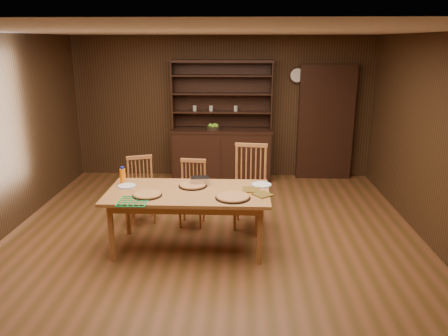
{
  "coord_description": "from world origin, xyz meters",
  "views": [
    {
      "loc": [
        0.37,
        -5.1,
        2.49
      ],
      "look_at": [
        0.14,
        0.4,
        0.89
      ],
      "focal_mm": 35.0,
      "sensor_mm": 36.0,
      "label": 1
    }
  ],
  "objects_px": {
    "dining_table": "(188,197)",
    "chair_center": "(193,190)",
    "china_hutch": "(222,147)",
    "juice_bottle": "(123,176)",
    "chair_left": "(141,187)",
    "chair_right": "(250,183)"
  },
  "relations": [
    {
      "from": "dining_table",
      "to": "chair_center",
      "type": "height_order",
      "value": "chair_center"
    },
    {
      "from": "china_hutch",
      "to": "dining_table",
      "type": "relative_size",
      "value": 1.11
    },
    {
      "from": "china_hutch",
      "to": "juice_bottle",
      "type": "bearing_deg",
      "value": -113.35
    },
    {
      "from": "china_hutch",
      "to": "chair_center",
      "type": "relative_size",
      "value": 2.37
    },
    {
      "from": "chair_left",
      "to": "chair_center",
      "type": "height_order",
      "value": "chair_left"
    },
    {
      "from": "chair_center",
      "to": "chair_right",
      "type": "xyz_separation_m",
      "value": [
        0.8,
        0.01,
        0.12
      ]
    },
    {
      "from": "china_hutch",
      "to": "chair_center",
      "type": "height_order",
      "value": "china_hutch"
    },
    {
      "from": "chair_left",
      "to": "juice_bottle",
      "type": "distance_m",
      "value": 0.71
    },
    {
      "from": "dining_table",
      "to": "juice_bottle",
      "type": "distance_m",
      "value": 0.92
    },
    {
      "from": "chair_right",
      "to": "juice_bottle",
      "type": "distance_m",
      "value": 1.73
    },
    {
      "from": "china_hutch",
      "to": "chair_right",
      "type": "xyz_separation_m",
      "value": [
        0.49,
        -2.1,
        0.01
      ]
    },
    {
      "from": "dining_table",
      "to": "china_hutch",
      "type": "bearing_deg",
      "value": 84.63
    },
    {
      "from": "chair_center",
      "to": "chair_left",
      "type": "bearing_deg",
      "value": 178.38
    },
    {
      "from": "chair_left",
      "to": "juice_bottle",
      "type": "xyz_separation_m",
      "value": [
        -0.08,
        -0.61,
        0.36
      ]
    },
    {
      "from": "chair_left",
      "to": "juice_bottle",
      "type": "relative_size",
      "value": 4.24
    },
    {
      "from": "chair_left",
      "to": "chair_right",
      "type": "xyz_separation_m",
      "value": [
        1.54,
        -0.08,
        0.12
      ]
    },
    {
      "from": "dining_table",
      "to": "chair_left",
      "type": "bearing_deg",
      "value": 131.85
    },
    {
      "from": "china_hutch",
      "to": "juice_bottle",
      "type": "height_order",
      "value": "china_hutch"
    },
    {
      "from": "dining_table",
      "to": "chair_right",
      "type": "height_order",
      "value": "chair_right"
    },
    {
      "from": "dining_table",
      "to": "chair_right",
      "type": "bearing_deg",
      "value": 46.11
    },
    {
      "from": "juice_bottle",
      "to": "chair_center",
      "type": "bearing_deg",
      "value": 32.13
    },
    {
      "from": "dining_table",
      "to": "chair_center",
      "type": "relative_size",
      "value": 2.13
    }
  ]
}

